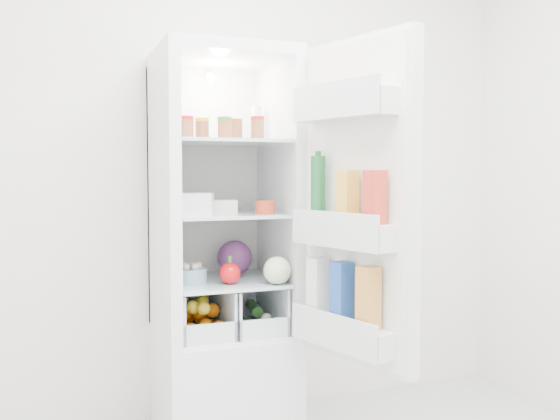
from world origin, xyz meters
name	(u,v)px	position (x,y,z in m)	size (l,w,h in m)	color
room_walls	(399,52)	(0.00, 0.00, 1.59)	(3.02, 3.02, 2.61)	white
refrigerator	(221,294)	(-0.20, 1.25, 0.67)	(0.60, 0.60, 1.80)	white
shelf_low	(224,281)	(-0.20, 1.19, 0.74)	(0.49, 0.53, 0.01)	silver
shelf_mid	(224,214)	(-0.20, 1.19, 1.05)	(0.49, 0.53, 0.01)	silver
shelf_top	(223,143)	(-0.20, 1.19, 1.38)	(0.49, 0.53, 0.01)	silver
crisper_left	(198,311)	(-0.32, 1.19, 0.61)	(0.23, 0.46, 0.22)	silver
crisper_right	(249,307)	(-0.08, 1.19, 0.61)	(0.23, 0.46, 0.22)	silver
condiment_jars	(222,130)	(-0.24, 1.07, 1.43)	(0.38, 0.16, 0.08)	#B21919
squeeze_bottle	(256,125)	(-0.01, 1.29, 1.47)	(0.05, 0.05, 0.17)	white
tub_white	(195,204)	(-0.37, 1.03, 1.11)	(0.15, 0.15, 0.10)	silver
tub_cream	(225,207)	(-0.21, 1.13, 1.09)	(0.11, 0.11, 0.06)	beige
tin_red	(265,207)	(-0.05, 1.03, 1.09)	(0.09, 0.09, 0.06)	#B4311B
red_cabbage	(235,258)	(-0.12, 1.29, 0.83)	(0.17, 0.17, 0.17)	#511C50
bell_pepper	(230,273)	(-0.21, 1.06, 0.80)	(0.10, 0.10, 0.10)	red
mushroom_bowl	(191,276)	(-0.36, 1.14, 0.78)	(0.14, 0.14, 0.07)	#7FABBD
salad_bag	(277,270)	(-0.02, 0.97, 0.81)	(0.12, 0.12, 0.12)	beige
citrus_pile	(200,318)	(-0.32, 1.16, 0.58)	(0.20, 0.31, 0.16)	orange
veg_pile	(251,316)	(-0.07, 1.18, 0.56)	(0.16, 0.30, 0.10)	#1B521B
fridge_door	(354,210)	(0.18, 0.62, 1.09)	(0.31, 0.59, 1.30)	white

